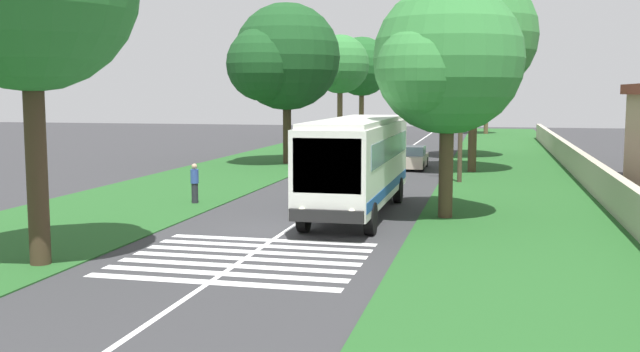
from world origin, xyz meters
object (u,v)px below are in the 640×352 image
object	(u,v)px
trailing_car_1	(379,146)
roadside_tree_right_3	(486,78)
roadside_tree_left_0	(360,68)
roadside_tree_right_1	(472,38)
pedestrian	(195,183)
utility_pole	(461,102)
roadside_tree_left_3	(339,66)
coach_bus	(358,160)
roadside_tree_right_2	(445,63)
roadside_tree_right_0	(473,81)
roadside_tree_left_2	(283,60)
trailing_car_0	(412,158)

from	to	relation	value
trailing_car_1	roadside_tree_right_3	world-z (taller)	roadside_tree_right_3
roadside_tree_left_0	roadside_tree_right_1	xyz separation A→B (m)	(-31.00, -12.08, 0.69)
pedestrian	trailing_car_1	bearing A→B (deg)	-8.46
roadside_tree_left_0	utility_pole	xyz separation A→B (m)	(-36.39, -11.74, -3.01)
roadside_tree_left_3	coach_bus	bearing A→B (deg)	-167.26
roadside_tree_right_3	trailing_car_1	bearing A→B (deg)	166.11
roadside_tree_right_2	utility_pole	size ratio (longest dim) A/B	1.08
roadside_tree_right_0	utility_pole	bearing A→B (deg)	179.42
roadside_tree_right_2	trailing_car_1	bearing A→B (deg)	13.40
roadside_tree_right_2	utility_pole	xyz separation A→B (m)	(11.18, -0.18, -1.60)
roadside_tree_right_0	roadside_tree_right_2	distance (m)	27.55
trailing_car_1	roadside_tree_left_0	size ratio (longest dim) A/B	0.41
trailing_car_1	roadside_tree_left_0	xyz separation A→B (m)	(19.98, 4.99, 6.57)
roadside_tree_left_2	roadside_tree_right_3	size ratio (longest dim) A/B	1.21
roadside_tree_left_2	roadside_tree_left_3	world-z (taller)	roadside_tree_left_2
roadside_tree_right_0	roadside_tree_right_3	bearing A→B (deg)	-1.29
coach_bus	utility_pole	xyz separation A→B (m)	(11.26, -3.43, 2.08)
roadside_tree_right_2	roadside_tree_right_3	world-z (taller)	roadside_tree_right_3
trailing_car_0	roadside_tree_right_3	distance (m)	41.23
trailing_car_1	roadside_tree_right_2	world-z (taller)	roadside_tree_right_2
roadside_tree_left_0	pedestrian	bearing A→B (deg)	-178.71
pedestrian	roadside_tree_right_0	bearing A→B (deg)	-22.33
roadside_tree_right_0	roadside_tree_left_2	bearing A→B (deg)	125.39
roadside_tree_left_3	utility_pole	size ratio (longest dim) A/B	1.21
coach_bus	roadside_tree_left_0	size ratio (longest dim) A/B	1.07
roadside_tree_left_3	roadside_tree_right_2	distance (m)	38.41
utility_pole	roadside_tree_right_1	bearing A→B (deg)	-3.58
roadside_tree_left_0	roadside_tree_right_2	distance (m)	48.98
roadside_tree_left_3	roadside_tree_right_1	bearing A→B (deg)	-148.95
trailing_car_1	pedestrian	xyz separation A→B (m)	(-26.49, 3.94, 0.24)
coach_bus	roadside_tree_right_2	xyz separation A→B (m)	(0.08, -3.26, 3.68)
roadside_tree_left_3	roadside_tree_right_1	distance (m)	23.41
roadside_tree_right_3	pedestrian	size ratio (longest dim) A/B	5.16
roadside_tree_right_1	roadside_tree_left_2	bearing A→B (deg)	78.65
trailing_car_0	roadside_tree_left_3	xyz separation A→B (m)	(18.84, 8.51, 6.40)
roadside_tree_right_1	roadside_tree_left_0	bearing A→B (deg)	21.28
trailing_car_0	roadside_tree_right_2	world-z (taller)	roadside_tree_right_2
coach_bus	roadside_tree_right_2	bearing A→B (deg)	-88.53
trailing_car_0	utility_pole	bearing A→B (deg)	-153.98
coach_bus	roadside_tree_right_0	distance (m)	28.08
roadside_tree_left_0	roadside_tree_left_2	size ratio (longest dim) A/B	0.99
coach_bus	trailing_car_0	xyz separation A→B (m)	(17.85, -0.22, -1.48)
roadside_tree_left_2	roadside_tree_right_2	size ratio (longest dim) A/B	1.21
roadside_tree_right_3	roadside_tree_right_1	bearing A→B (deg)	179.28
roadside_tree_right_3	utility_pole	distance (m)	47.27
roadside_tree_left_2	roadside_tree_right_0	distance (m)	14.78
trailing_car_1	utility_pole	distance (m)	18.10
roadside_tree_left_2	utility_pole	size ratio (longest dim) A/B	1.31
utility_pole	roadside_tree_left_2	bearing A→B (deg)	56.51
roadside_tree_left_0	roadside_tree_left_2	bearing A→B (deg)	179.80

